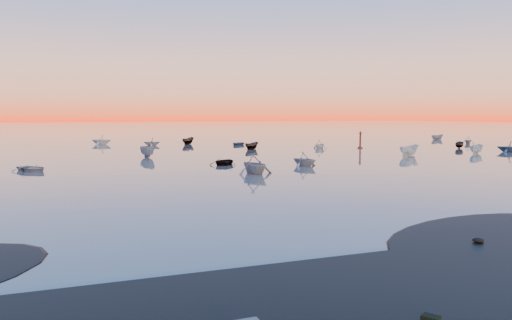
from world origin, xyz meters
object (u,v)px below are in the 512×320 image
boat_near_right (509,152)px  channel_marker (360,141)px  boat_near_left (32,171)px  boat_near_center (409,156)px

boat_near_right → channel_marker: size_ratio=1.17×
boat_near_left → channel_marker: channel_marker is taller
boat_near_right → channel_marker: channel_marker is taller
boat_near_left → boat_near_center: boat_near_center is taller
boat_near_left → boat_near_center: 47.97m
boat_near_left → channel_marker: bearing=-14.5°
boat_near_left → boat_near_right: boat_near_right is taller
boat_near_center → boat_near_right: (18.84, 0.22, 0.00)m
boat_near_right → boat_near_left: bearing=-30.5°
boat_near_left → boat_near_right: 66.80m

